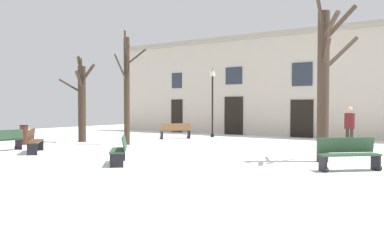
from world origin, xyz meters
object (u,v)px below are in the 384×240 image
object	(u,v)px
bench_facing_shops	(34,140)
tree_near_facade	(127,88)
tree_foreground	(82,99)
litter_bin	(24,135)
streetlamp	(212,96)
bench_by_litter_bin	(0,140)
bench_back_to_back_right	(120,150)
bench_back_to_back_left	(348,154)
person_near_bench	(350,125)
tree_left_of_center	(325,78)
bench_far_corner	(176,131)

from	to	relation	value
bench_facing_shops	tree_near_facade	bearing A→B (deg)	-54.31
tree_foreground	litter_bin	world-z (taller)	tree_foreground
tree_foreground	bench_facing_shops	distance (m)	5.31
tree_foreground	streetlamp	xyz separation A→B (m)	(3.84, 6.51, 0.24)
streetlamp	bench_by_litter_bin	distance (m)	11.97
bench_back_to_back_right	bench_facing_shops	bearing A→B (deg)	-136.19
streetlamp	bench_by_litter_bin	size ratio (longest dim) A/B	2.16
streetlamp	litter_bin	world-z (taller)	streetlamp
tree_foreground	litter_bin	xyz separation A→B (m)	(-1.12, -2.56, -1.73)
tree_near_facade	bench_back_to_back_left	world-z (taller)	tree_near_facade
streetlamp	bench_facing_shops	bearing A→B (deg)	-97.88
bench_by_litter_bin	tree_near_facade	bearing A→B (deg)	156.97
tree_foreground	bench_back_to_back_right	xyz separation A→B (m)	(7.36, -4.89, -1.75)
streetlamp	bench_facing_shops	distance (m)	11.23
bench_back_to_back_right	person_near_bench	bearing A→B (deg)	109.62
bench_facing_shops	bench_back_to_back_left	world-z (taller)	bench_back_to_back_left
tree_near_facade	tree_left_of_center	xyz separation A→B (m)	(9.57, -0.89, 0.06)
tree_left_of_center	bench_back_to_back_left	size ratio (longest dim) A/B	3.44
tree_left_of_center	tree_foreground	bearing A→B (deg)	176.70
litter_bin	bench_facing_shops	bearing A→B (deg)	-28.72
bench_facing_shops	streetlamp	bearing A→B (deg)	-54.39
litter_bin	bench_back_to_back_left	world-z (taller)	bench_back_to_back_left
person_near_bench	tree_foreground	bearing A→B (deg)	18.93
tree_left_of_center	bench_facing_shops	size ratio (longest dim) A/B	3.31
tree_near_facade	bench_by_litter_bin	bearing A→B (deg)	-113.57
bench_back_to_back_right	person_near_bench	world-z (taller)	person_near_bench
tree_near_facade	streetlamp	xyz separation A→B (m)	(0.88, 6.34, -0.26)
tree_left_of_center	streetlamp	bearing A→B (deg)	140.22
tree_near_facade	person_near_bench	bearing A→B (deg)	21.61
streetlamp	litter_bin	xyz separation A→B (m)	(-4.96, -9.07, -1.98)
tree_near_facade	bench_by_litter_bin	xyz separation A→B (m)	(-2.21, -5.05, -2.25)
streetlamp	bench_back_to_back_right	distance (m)	12.09
litter_bin	bench_far_corner	distance (m)	7.88
bench_by_litter_bin	person_near_bench	bearing A→B (deg)	127.78
tree_near_facade	tree_foreground	size ratio (longest dim) A/B	1.20
bench_far_corner	bench_back_to_back_left	distance (m)	12.67
bench_back_to_back_left	bench_back_to_back_right	bearing A→B (deg)	159.70
bench_facing_shops	person_near_bench	distance (m)	12.94
streetlamp	bench_back_to_back_right	size ratio (longest dim) A/B	2.57
bench_facing_shops	bench_far_corner	xyz separation A→B (m)	(0.48, 8.73, -0.02)
tree_foreground	bench_by_litter_bin	world-z (taller)	tree_foreground
tree_foreground	litter_bin	size ratio (longest dim) A/B	4.64
tree_left_of_center	streetlamp	distance (m)	11.30
streetlamp	tree_foreground	bearing A→B (deg)	-120.57
tree_foreground	bench_far_corner	world-z (taller)	tree_foreground
bench_facing_shops	bench_far_corner	bearing A→B (deg)	-49.63
bench_facing_shops	bench_back_to_back_left	distance (m)	11.55
tree_left_of_center	bench_back_to_back_left	xyz separation A→B (m)	(1.14, -1.52, -2.28)
bench_by_litter_bin	bench_far_corner	bearing A→B (deg)	167.94
bench_back_to_back_right	bench_by_litter_bin	distance (m)	6.60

